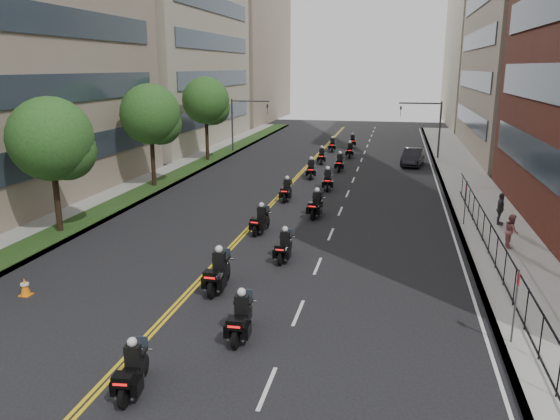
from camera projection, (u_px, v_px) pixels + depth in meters
The scene contains 28 objects.
ground at pixel (162, 375), 16.06m from camera, with size 160.00×160.00×0.00m, color black.
sidewalk_right at pixel (476, 199), 37.28m from camera, with size 4.00×90.00×0.15m, color gray.
sidewalk_left at pixel (150, 184), 42.11m from camera, with size 4.00×90.00×0.15m, color gray.
grass_strip at pixel (160, 183), 41.93m from camera, with size 2.00×90.00×0.04m, color #193714.
building_right_far at pixel (504, 38), 82.21m from camera, with size 15.00×28.00×26.00m, color #ABA68A.
building_left_far at pixel (228, 41), 90.98m from camera, with size 16.00×28.00×26.00m, color gray.
iron_fence at pixel (493, 245), 24.97m from camera, with size 0.05×28.00×1.50m.
street_trees at pixel (116, 127), 34.59m from camera, with size 4.40×38.40×7.98m.
traffic_signal_right at pixel (430, 121), 52.93m from camera, with size 4.09×0.20×5.60m.
traffic_signal_left at pixel (241, 118), 56.78m from camera, with size 4.09×0.20×5.60m.
motorcycle_0 at pixel (132, 372), 15.06m from camera, with size 0.64×2.19×1.62m.
motorcycle_1 at pixel (241, 319), 18.13m from camera, with size 0.55×2.34×1.73m.
motorcycle_2 at pixel (218, 273), 22.01m from camera, with size 0.58×2.53×1.87m.
motorcycle_3 at pixel (284, 247), 25.46m from camera, with size 0.52×2.21×1.63m.
motorcycle_4 at pixel (261, 221), 29.68m from camera, with size 0.69×2.29×1.69m.
motorcycle_5 at pixel (316, 206), 32.83m from camera, with size 0.69×2.44×1.80m.
motorcycle_6 at pixel (287, 191), 36.90m from camera, with size 0.53×2.30×1.70m.
motorcycle_7 at pixel (327, 181), 40.15m from camera, with size 0.70×2.37×1.75m.
motorcycle_8 at pixel (311, 170), 44.32m from camera, with size 0.71×2.39×1.77m.
motorcycle_9 at pixel (340, 163), 47.44m from camera, with size 0.55×2.36×1.74m.
motorcycle_10 at pixel (322, 157), 51.06m from camera, with size 0.62×2.29×1.69m.
motorcycle_11 at pixel (350, 151), 54.57m from camera, with size 0.56×2.30×1.69m.
motorcycle_12 at pixel (332, 145), 58.35m from camera, with size 0.59×2.26×1.66m.
motorcycle_13 at pixel (353, 142), 61.57m from camera, with size 0.58×2.20×1.62m.
parked_sedan at pixel (413, 157), 50.11m from camera, with size 1.65×4.72×1.56m, color black.
pedestrian_b at pixel (511, 231), 26.86m from camera, with size 0.81×0.63×1.66m, color #995354.
pedestrian_c at pixel (500, 209), 30.69m from camera, with size 1.07×0.44×1.82m, color #39383F.
traffic_cone at pixel (25, 287), 21.60m from camera, with size 0.44×0.44×0.73m.
Camera 1 is at (6.40, -13.26, 8.80)m, focal length 35.00 mm.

